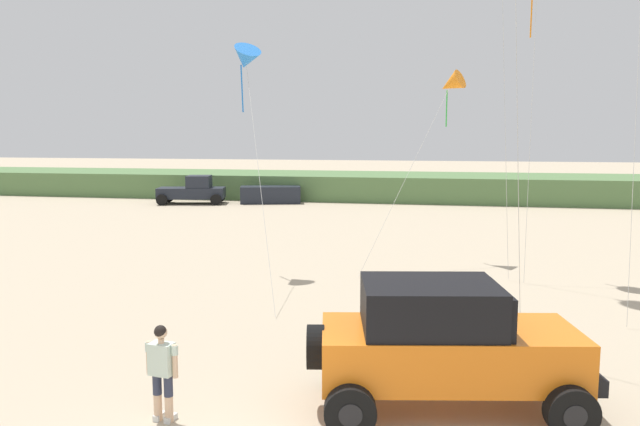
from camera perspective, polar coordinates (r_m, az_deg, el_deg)
dune_ridge at (r=46.55m, az=12.33°, el=2.40°), size 90.00×8.02×1.83m
jeep at (r=10.95m, az=11.70°, el=-11.86°), size 5.00×3.11×2.26m
person_watching at (r=10.70m, az=-14.66°, el=-13.92°), size 0.62×0.35×1.67m
distant_pickup at (r=43.46m, az=-11.85°, el=2.10°), size 4.91×3.31×1.98m
distant_sedan at (r=43.07m, az=-4.69°, el=1.73°), size 4.50×2.75×1.20m
kite_green_box at (r=24.17m, az=12.26°, el=11.78°), size 3.59×4.93×7.31m
kite_white_parafoil at (r=21.91m, az=-7.02°, el=14.22°), size 3.38×6.61×8.01m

